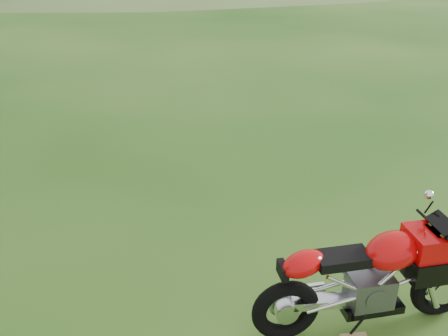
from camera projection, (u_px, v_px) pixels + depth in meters
ground at (259, 226)px, 6.23m from camera, size 120.00×120.00×0.00m
sport_motorcycle at (370, 272)px, 4.44m from camera, size 2.10×1.25×1.24m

